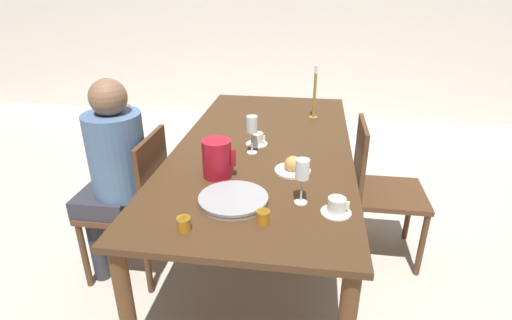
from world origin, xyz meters
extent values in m
plane|color=beige|center=(0.00, 0.00, 0.00)|extent=(20.00, 20.00, 0.00)
cube|color=silver|center=(0.00, 2.85, 1.30)|extent=(10.00, 0.06, 2.60)
cube|color=#472D19|center=(0.00, 0.00, 0.72)|extent=(1.01, 2.11, 0.03)
cylinder|color=brown|center=(-0.44, -0.99, 0.35)|extent=(0.07, 0.07, 0.70)
cylinder|color=brown|center=(-0.44, 0.99, 0.35)|extent=(0.07, 0.07, 0.70)
cylinder|color=brown|center=(0.44, 0.99, 0.35)|extent=(0.07, 0.07, 0.70)
cylinder|color=#51331E|center=(-0.95, -0.49, 0.21)|extent=(0.04, 0.04, 0.42)
cylinder|color=#51331E|center=(-0.95, -0.12, 0.21)|extent=(0.04, 0.04, 0.42)
cylinder|color=#51331E|center=(-0.58, -0.49, 0.21)|extent=(0.04, 0.04, 0.42)
cylinder|color=#51331E|center=(-0.58, -0.12, 0.21)|extent=(0.04, 0.04, 0.42)
cube|color=#51331E|center=(-0.76, -0.31, 0.44)|extent=(0.42, 0.42, 0.03)
cube|color=#51331E|center=(-0.57, -0.31, 0.66)|extent=(0.03, 0.39, 0.42)
cylinder|color=#51331E|center=(0.95, 0.25, 0.21)|extent=(0.04, 0.04, 0.42)
cylinder|color=#51331E|center=(0.95, -0.12, 0.21)|extent=(0.04, 0.04, 0.42)
cylinder|color=#51331E|center=(0.58, 0.25, 0.21)|extent=(0.04, 0.04, 0.42)
cylinder|color=#51331E|center=(0.58, -0.12, 0.21)|extent=(0.04, 0.04, 0.42)
cube|color=#51331E|center=(0.76, 0.06, 0.44)|extent=(0.42, 0.42, 0.03)
cube|color=#51331E|center=(0.57, 0.06, 0.66)|extent=(0.03, 0.39, 0.42)
cylinder|color=#33333D|center=(-0.91, -0.41, 0.23)|extent=(0.09, 0.09, 0.45)
cylinder|color=#33333D|center=(-0.91, -0.25, 0.23)|extent=(0.09, 0.09, 0.45)
cube|color=#33333D|center=(-0.83, -0.33, 0.50)|extent=(0.30, 0.34, 0.11)
cylinder|color=#4C6B93|center=(-0.74, -0.33, 0.77)|extent=(0.30, 0.30, 0.46)
sphere|color=brown|center=(-0.74, -0.33, 1.09)|extent=(0.19, 0.19, 0.19)
cylinder|color=brown|center=(-0.84, -0.12, 0.89)|extent=(0.25, 0.06, 0.20)
cylinder|color=#A31423|center=(-0.18, -0.42, 0.83)|extent=(0.14, 0.14, 0.19)
cube|color=#A31423|center=(-0.09, -0.42, 0.84)|extent=(0.02, 0.02, 0.09)
cone|color=#A31423|center=(-0.23, -0.42, 0.91)|extent=(0.04, 0.04, 0.04)
cylinder|color=white|center=(-0.05, -0.12, 0.74)|extent=(0.06, 0.06, 0.00)
cylinder|color=white|center=(-0.05, -0.12, 0.80)|extent=(0.01, 0.01, 0.12)
cylinder|color=white|center=(-0.05, -0.12, 0.90)|extent=(0.06, 0.06, 0.09)
cylinder|color=white|center=(0.24, -0.63, 0.74)|extent=(0.06, 0.06, 0.00)
cylinder|color=white|center=(0.24, -0.63, 0.80)|extent=(0.01, 0.01, 0.12)
cylinder|color=white|center=(0.24, -0.63, 0.90)|extent=(0.06, 0.06, 0.09)
cylinder|color=orange|center=(0.24, -0.63, 0.88)|extent=(0.05, 0.05, 0.05)
cylinder|color=white|center=(0.39, -0.69, 0.74)|extent=(0.13, 0.13, 0.01)
cylinder|color=white|center=(0.39, -0.69, 0.77)|extent=(0.08, 0.08, 0.06)
cube|color=white|center=(0.44, -0.69, 0.78)|extent=(0.01, 0.01, 0.03)
cylinder|color=white|center=(-0.04, 0.01, 0.74)|extent=(0.13, 0.13, 0.01)
cylinder|color=white|center=(-0.04, 0.01, 0.77)|extent=(0.08, 0.08, 0.06)
cube|color=white|center=(0.00, 0.01, 0.78)|extent=(0.01, 0.01, 0.03)
cylinder|color=#9E9EA3|center=(-0.05, -0.67, 0.74)|extent=(0.30, 0.30, 0.02)
cylinder|color=#9E9EA3|center=(-0.05, -0.67, 0.76)|extent=(0.31, 0.31, 0.01)
cylinder|color=white|center=(0.19, -0.32, 0.74)|extent=(0.18, 0.18, 0.01)
sphere|color=tan|center=(0.19, -0.32, 0.77)|extent=(0.09, 0.09, 0.09)
cylinder|color=#C67A1E|center=(-0.20, -0.90, 0.76)|extent=(0.05, 0.05, 0.06)
cylinder|color=gold|center=(-0.20, -0.90, 0.79)|extent=(0.05, 0.05, 0.01)
cylinder|color=#C67A1E|center=(0.10, -0.81, 0.76)|extent=(0.05, 0.05, 0.06)
cylinder|color=gold|center=(0.10, -0.81, 0.79)|extent=(0.05, 0.05, 0.01)
cylinder|color=olive|center=(0.28, 0.53, 0.74)|extent=(0.06, 0.06, 0.01)
cylinder|color=olive|center=(0.28, 0.53, 0.90)|extent=(0.02, 0.02, 0.30)
cylinder|color=beige|center=(0.28, 0.53, 1.08)|extent=(0.02, 0.02, 0.05)
camera|label=1|loc=(0.26, -2.15, 1.63)|focal=28.00mm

